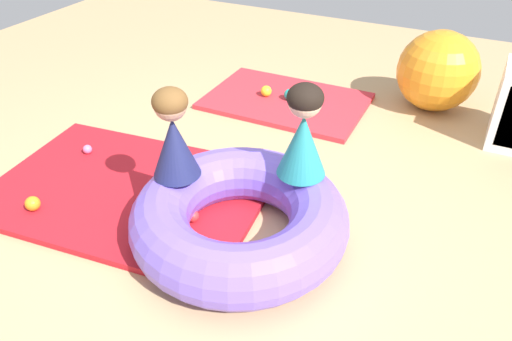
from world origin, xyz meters
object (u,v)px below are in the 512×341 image
object	(u,v)px
play_ball_orange	(33,204)
play_ball_pink	(87,149)
play_ball_blue	(314,95)
play_ball_yellow_second	(266,91)
play_ball_teal	(290,95)
exercise_ball_large	(438,71)
inflatable_cushion	(239,218)
child_in_navy	(173,134)
play_ball_red	(193,216)
play_ball_yellow	(193,237)
play_ball_green	(186,161)
child_in_teal	(303,132)

from	to	relation	value
play_ball_orange	play_ball_pink	world-z (taller)	play_ball_orange
play_ball_blue	play_ball_yellow_second	distance (m)	0.39
play_ball_teal	exercise_ball_large	bearing A→B (deg)	23.23
play_ball_yellow_second	inflatable_cushion	bearing A→B (deg)	-69.74
child_in_navy	play_ball_teal	distance (m)	1.69
play_ball_teal	play_ball_pink	xyz separation A→B (m)	(-0.91, -1.36, -0.02)
play_ball_red	play_ball_yellow_second	size ratio (longest dim) A/B	0.78
play_ball_yellow	play_ball_yellow_second	world-z (taller)	play_ball_yellow_second
play_ball_red	play_ball_blue	world-z (taller)	play_ball_blue
inflatable_cushion	play_ball_orange	distance (m)	1.22
play_ball_teal	play_ball_yellow_second	xyz separation A→B (m)	(-0.20, -0.02, -0.00)
play_ball_green	play_ball_red	xyz separation A→B (m)	(0.33, -0.45, -0.01)
child_in_teal	play_ball_yellow	xyz separation A→B (m)	(-0.41, -0.48, -0.49)
child_in_teal	child_in_navy	distance (m)	0.67
child_in_teal	play_ball_blue	world-z (taller)	child_in_teal
play_ball_green	play_ball_blue	distance (m)	1.33
exercise_ball_large	child_in_teal	bearing A→B (deg)	-104.04
play_ball_teal	play_ball_green	size ratio (longest dim) A/B	1.04
play_ball_green	exercise_ball_large	xyz separation A→B (m)	(1.27, 1.65, 0.23)
inflatable_cushion	play_ball_blue	world-z (taller)	inflatable_cushion
play_ball_yellow	play_ball_green	bearing A→B (deg)	125.30
child_in_teal	play_ball_red	bearing A→B (deg)	-45.23
play_ball_red	play_ball_pink	xyz separation A→B (m)	(-1.02, 0.29, -0.00)
play_ball_teal	play_ball_pink	size ratio (longest dim) A/B	1.50
play_ball_red	play_ball_pink	size ratio (longest dim) A/B	1.15
inflatable_cushion	play_ball_orange	xyz separation A→B (m)	(-1.17, -0.33, -0.07)
play_ball_yellow_second	play_ball_teal	bearing A→B (deg)	6.00
inflatable_cushion	play_ball_red	bearing A→B (deg)	-177.99
play_ball_pink	exercise_ball_large	world-z (taller)	exercise_ball_large
play_ball_yellow	play_ball_green	distance (m)	0.74
play_ball_orange	play_ball_blue	distance (m)	2.25
play_ball_red	play_ball_teal	bearing A→B (deg)	93.76
inflatable_cushion	play_ball_yellow	xyz separation A→B (m)	(-0.20, -0.16, -0.08)
play_ball_yellow	play_ball_blue	distance (m)	1.87
child_in_navy	play_ball_red	distance (m)	0.49
exercise_ball_large	inflatable_cushion	bearing A→B (deg)	-107.34
play_ball_red	play_ball_orange	xyz separation A→B (m)	(-0.88, -0.32, 0.01)
play_ball_teal	play_ball_blue	xyz separation A→B (m)	(0.18, 0.06, 0.00)
play_ball_yellow	exercise_ball_large	bearing A→B (deg)	69.37
play_ball_yellow_second	play_ball_yellow	bearing A→B (deg)	-77.28
play_ball_pink	play_ball_yellow_second	xyz separation A→B (m)	(0.71, 1.34, 0.01)
play_ball_teal	play_ball_orange	size ratio (longest dim) A/B	1.07
play_ball_blue	child_in_navy	bearing A→B (deg)	-95.73
play_ball_green	play_ball_orange	world-z (taller)	play_ball_green
child_in_navy	play_ball_orange	xyz separation A→B (m)	(-0.78, -0.35, -0.47)
play_ball_yellow	play_ball_teal	distance (m)	1.82
play_ball_teal	play_ball_green	world-z (taller)	play_ball_teal
play_ball_yellow_second	play_ball_orange	bearing A→B (deg)	-106.31
inflatable_cushion	play_ball_pink	xyz separation A→B (m)	(-1.31, 0.28, -0.09)
play_ball_red	play_ball_orange	distance (m)	0.93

